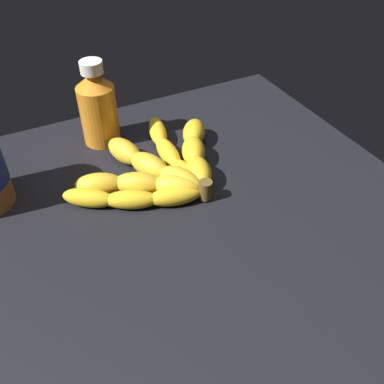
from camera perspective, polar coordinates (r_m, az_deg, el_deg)
ground_plane at (r=61.97cm, az=-2.54°, el=-4.35°), size 72.76×64.93×3.51cm
banana_bunch at (r=66.47cm, az=-4.28°, el=3.24°), size 28.51×23.52×3.80cm
honey_bottle at (r=73.83cm, az=-12.55°, el=11.16°), size 6.28×6.28×14.59cm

